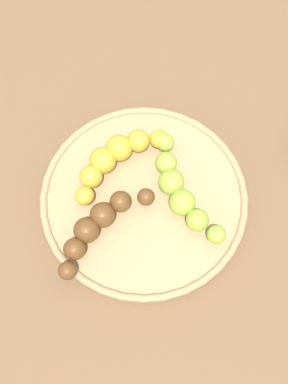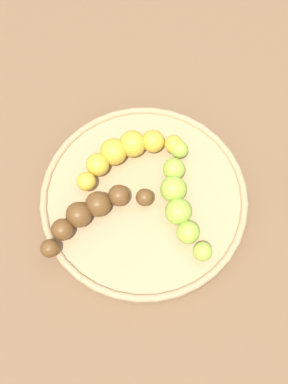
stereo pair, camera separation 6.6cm
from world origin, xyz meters
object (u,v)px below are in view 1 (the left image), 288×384
Objects in this scene: fruit_bowl at (144,199)px; banana_spotted at (114,158)px; banana_overripe at (98,226)px; banana_green at (181,191)px.

fruit_bowl is 1.89× the size of banana_spotted.
banana_green is at bearing -112.13° from banana_overripe.
banana_spotted is at bearing -163.67° from fruit_bowl.
banana_overripe is (0.02, -0.07, 0.02)m from fruit_bowl.
banana_spotted is (-0.06, -0.02, 0.03)m from fruit_bowl.
banana_green is at bearing 69.98° from fruit_bowl.
banana_spotted reaches higher than banana_green.
banana_overripe is at bearing -1.61° from banana_green.
banana_overripe reaches higher than fruit_bowl.
banana_overripe is (0.00, -0.12, -0.00)m from banana_green.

